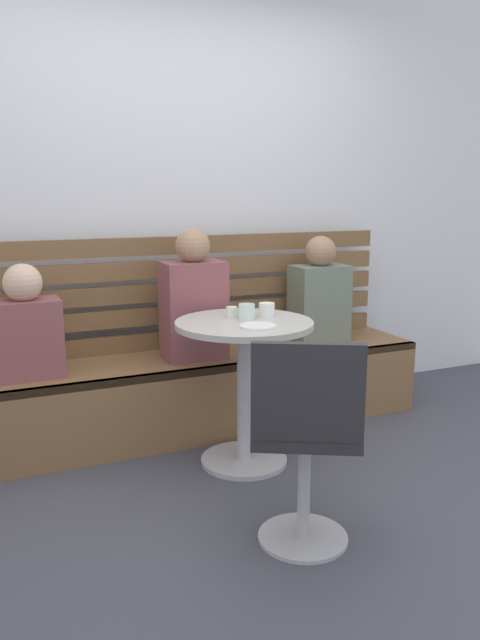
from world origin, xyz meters
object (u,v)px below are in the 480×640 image
(cafe_table, at_px, (244,365))
(person_child_middle, at_px, (26,328))
(booth_bench, at_px, (198,392))
(white_chair, at_px, (306,436))
(cup_espresso_small, at_px, (232,312))
(cup_ceramic_white, at_px, (267,310))
(person_child_left, at_px, (319,295))
(person_adult, at_px, (194,301))
(cup_glass_short, at_px, (247,312))
(plate_small, at_px, (258,326))

(cafe_table, height_order, person_child_middle, person_child_middle)
(booth_bench, relative_size, white_chair, 3.18)
(cup_espresso_small, relative_size, cup_ceramic_white, 0.70)
(person_child_left, bearing_deg, cup_ceramic_white, -140.54)
(person_adult, bearing_deg, cup_ceramic_white, -62.03)
(cafe_table, relative_size, cup_espresso_small, 13.21)
(white_chair, xyz_separation_m, person_child_middle, (-0.86, 1.30, 0.23))
(cup_glass_short, relative_size, plate_small, 0.47)
(booth_bench, relative_size, plate_small, 15.88)
(cup_ceramic_white, bearing_deg, cup_espresso_small, 164.25)
(plate_small, bearing_deg, cup_espresso_small, 94.25)
(cup_glass_short, bearing_deg, cup_ceramic_white, 15.19)
(person_child_middle, height_order, plate_small, person_child_middle)
(person_child_left, height_order, cup_espresso_small, person_child_left)
(booth_bench, height_order, white_chair, white_chair)
(person_child_left, xyz_separation_m, cup_ceramic_white, (-0.62, -0.51, 0.05))
(person_adult, distance_m, person_child_left, 0.86)
(white_chair, height_order, plate_small, white_chair)
(person_child_left, relative_size, person_child_middle, 1.14)
(booth_bench, distance_m, cup_espresso_small, 0.69)
(cafe_table, bearing_deg, booth_bench, 96.00)
(person_child_left, xyz_separation_m, cup_glass_short, (-0.75, -0.54, 0.05))
(booth_bench, distance_m, white_chair, 1.36)
(cafe_table, height_order, cup_glass_short, cup_glass_short)
(person_child_middle, relative_size, cup_espresso_small, 10.29)
(white_chair, bearing_deg, booth_bench, 87.50)
(booth_bench, relative_size, person_child_left, 4.13)
(white_chair, bearing_deg, person_adult, 88.65)
(booth_bench, relative_size, cafe_table, 3.65)
(white_chair, distance_m, person_child_middle, 1.57)
(person_child_middle, bearing_deg, cup_ceramic_white, -21.42)
(person_child_middle, bearing_deg, white_chair, -56.57)
(person_child_middle, height_order, cup_glass_short, person_child_middle)
(person_child_middle, relative_size, cup_glass_short, 7.20)
(cafe_table, relative_size, cup_glass_short, 9.25)
(cup_ceramic_white, xyz_separation_m, plate_small, (-0.15, -0.21, -0.03))
(cup_ceramic_white, distance_m, plate_small, 0.26)
(cup_glass_short, height_order, plate_small, cup_glass_short)
(cup_espresso_small, xyz_separation_m, cup_glass_short, (0.04, -0.08, 0.01))
(cafe_table, distance_m, person_child_left, 0.98)
(white_chair, bearing_deg, cup_ceramic_white, 72.98)
(person_child_middle, xyz_separation_m, cup_espresso_small, (0.95, -0.39, 0.08))
(person_adult, xyz_separation_m, cup_ceramic_white, (0.23, -0.44, 0.01))
(person_child_middle, distance_m, plate_small, 1.17)
(cafe_table, xyz_separation_m, person_adult, (-0.08, 0.49, 0.25))
(person_adult, xyz_separation_m, person_child_middle, (-0.89, 0.00, -0.07))
(white_chair, bearing_deg, plate_small, 80.28)
(cafe_table, height_order, cup_ceramic_white, cup_ceramic_white)
(cup_glass_short, distance_m, plate_small, 0.18)
(cup_glass_short, bearing_deg, booth_bench, 98.71)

